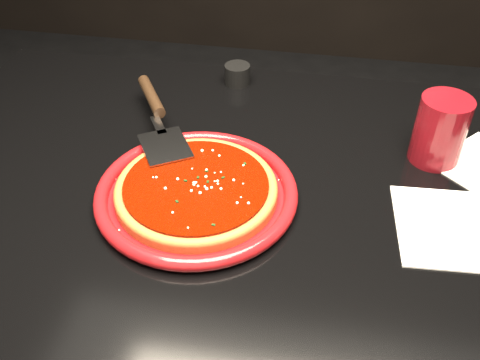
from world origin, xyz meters
name	(u,v)px	position (x,y,z in m)	size (l,w,h in m)	color
table	(260,345)	(0.00, 0.00, 0.38)	(1.20, 0.80, 0.75)	black
plate	(197,193)	(-0.10, -0.01, 0.76)	(0.30, 0.30, 0.02)	maroon
pizza_crust	(196,191)	(-0.10, -0.01, 0.76)	(0.24, 0.24, 0.01)	brown
pizza_crust_rim	(196,188)	(-0.10, -0.01, 0.77)	(0.24, 0.24, 0.02)	brown
pizza_sauce	(196,186)	(-0.10, -0.01, 0.77)	(0.21, 0.21, 0.01)	#6D0E00
parmesan_dusting	(196,183)	(-0.10, -0.01, 0.78)	(0.21, 0.21, 0.01)	beige
basil_flecks	(196,183)	(-0.10, -0.01, 0.78)	(0.19, 0.19, 0.00)	black
pizza_server	(159,117)	(-0.20, 0.13, 0.79)	(0.08, 0.30, 0.02)	silver
cup	(440,130)	(0.25, 0.15, 0.81)	(0.08, 0.08, 0.11)	maroon
napkin_a	(454,228)	(0.27, -0.01, 0.75)	(0.16, 0.16, 0.00)	silver
ramekin	(237,74)	(-0.10, 0.34, 0.77)	(0.05, 0.05, 0.04)	black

